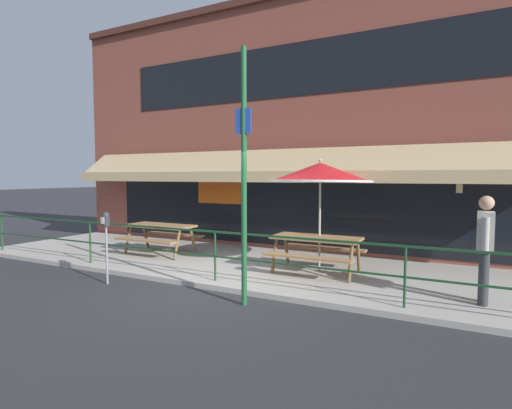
{
  "coord_description": "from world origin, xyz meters",
  "views": [
    {
      "loc": [
        4.19,
        -6.06,
        2.11
      ],
      "look_at": [
        0.21,
        1.6,
        1.5
      ],
      "focal_mm": 28.0,
      "sensor_mm": 36.0,
      "label": 1
    }
  ],
  "objects": [
    {
      "name": "ground_plane",
      "position": [
        0.0,
        0.0,
        0.0
      ],
      "size": [
        120.0,
        120.0,
        0.0
      ],
      "primitive_type": "plane",
      "color": "#2D2D30"
    },
    {
      "name": "patio_deck",
      "position": [
        0.0,
        2.0,
        0.05
      ],
      "size": [
        15.0,
        4.0,
        0.1
      ],
      "primitive_type": "cube",
      "color": "#ADA89E",
      "rests_on": "ground"
    },
    {
      "name": "restaurant_building",
      "position": [
        0.0,
        4.22,
        3.5
      ],
      "size": [
        15.0,
        1.6,
        7.05
      ],
      "color": "brown",
      "rests_on": "ground"
    },
    {
      "name": "patio_railing",
      "position": [
        0.0,
        0.3,
        0.8
      ],
      "size": [
        13.84,
        0.04,
        0.97
      ],
      "color": "#194723",
      "rests_on": "patio_deck"
    },
    {
      "name": "picnic_table_left",
      "position": [
        -2.71,
        1.87,
        0.71
      ],
      "size": [
        1.8,
        1.42,
        0.76
      ],
      "color": "#997047",
      "rests_on": "patio_deck"
    },
    {
      "name": "picnic_table_centre",
      "position": [
        1.53,
        1.76,
        0.71
      ],
      "size": [
        1.8,
        1.42,
        0.76
      ],
      "color": "#997047",
      "rests_on": "patio_deck"
    },
    {
      "name": "patio_umbrella_centre",
      "position": [
        1.53,
        1.98,
        2.18
      ],
      "size": [
        2.14,
        2.14,
        2.38
      ],
      "color": "#B7B2A8",
      "rests_on": "patio_deck"
    },
    {
      "name": "pedestrian_walking",
      "position": [
        4.53,
        1.07,
        1.06
      ],
      "size": [
        0.25,
        0.62,
        1.71
      ],
      "color": "#333338",
      "rests_on": "patio_deck"
    },
    {
      "name": "parking_meter_near",
      "position": [
        -1.95,
        -0.57,
        1.15
      ],
      "size": [
        0.15,
        0.16,
        1.42
      ],
      "color": "gray",
      "rests_on": "ground"
    },
    {
      "name": "street_sign_pole",
      "position": [
        1.06,
        -0.45,
        2.13
      ],
      "size": [
        0.28,
        0.09,
        4.15
      ],
      "color": "#1E6033",
      "rests_on": "ground"
    }
  ]
}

